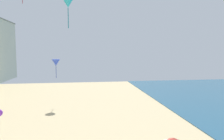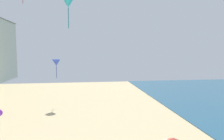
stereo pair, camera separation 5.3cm
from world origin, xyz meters
TOP-DOWN VIEW (x-y plane):
  - kite_cyan_delta at (3.48, 27.09)m, footprint 1.75×1.75m
  - kite_blue_delta at (0.63, 36.40)m, footprint 1.42×1.42m

SIDE VIEW (x-z plane):
  - kite_blue_delta at x=0.63m, z-range 5.38..8.61m
  - kite_cyan_delta at x=3.48m, z-range 13.07..17.04m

